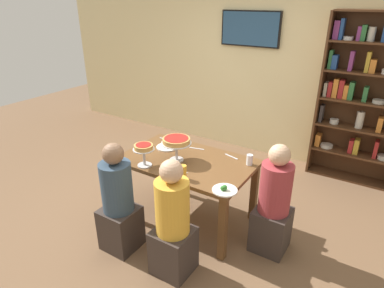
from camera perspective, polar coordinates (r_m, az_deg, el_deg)
ground_plane at (r=3.94m, az=-0.80°, el=-12.41°), size 12.00×12.00×0.00m
rear_partition at (r=5.24m, az=12.72°, el=13.13°), size 8.00×0.12×2.80m
dining_table at (r=3.60m, az=-0.85°, el=-4.19°), size 1.41×0.88×0.74m
bookshelf at (r=4.81m, az=27.67°, el=7.37°), size 1.10×0.30×2.21m
television at (r=5.18m, az=10.04°, el=19.04°), size 0.91×0.05×0.50m
diner_near_right at (r=3.00m, az=-3.33°, el=-14.12°), size 0.34×0.34×1.15m
diner_head_east at (r=3.33m, az=13.88°, el=-10.51°), size 0.34×0.34×1.15m
diner_near_left at (r=3.33m, az=-12.57°, el=-10.33°), size 0.34×0.34×1.15m
deep_dish_pizza_stand at (r=3.46m, az=-2.73°, el=0.36°), size 0.32×0.32×0.26m
personal_pizza_stand at (r=3.39m, az=-8.35°, el=-0.97°), size 0.22×0.22×0.24m
salad_plate_near_diner at (r=3.85m, az=-4.34°, el=-0.38°), size 0.25×0.25×0.07m
salad_plate_far_diner at (r=3.02m, az=5.64°, el=-7.86°), size 0.23×0.23×0.06m
beer_glass_amber_tall at (r=3.16m, az=-1.56°, el=-4.91°), size 0.07×0.07×0.14m
water_glass_clear_near at (r=3.48m, az=9.92°, el=-2.70°), size 0.07×0.07×0.11m
cutlery_fork_near at (r=3.81m, az=0.81°, el=-0.78°), size 0.18×0.06×0.00m
cutlery_knife_near at (r=3.31m, az=-2.33°, el=-4.86°), size 0.17×0.08×0.00m
cutlery_fork_far at (r=3.64m, az=6.82°, el=-2.18°), size 0.18×0.07×0.00m
cutlery_knife_far at (r=4.06m, az=-4.66°, el=0.79°), size 0.18×0.04×0.00m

